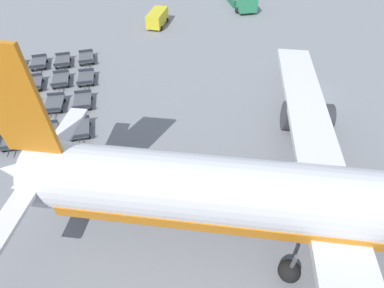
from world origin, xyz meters
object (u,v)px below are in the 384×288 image
(baggage_dolly_row_mid_b_col_b, at_px, (61,80))
(baggage_dolly_row_near_col_b, at_px, (7,86))
(baggage_dolly_row_near_col_a, at_px, (14,65))
(baggage_dolly_row_mid_a_col_b, at_px, (34,84))
(baggage_dolly_row_mid_a_col_a, at_px, (39,63))
(baggage_dolly_row_far_col_c, at_px, (82,101))
(baggage_dolly_row_mid_a_col_c, at_px, (24,108))
(airplane, at_px, (354,207))
(baggage_dolly_row_far_col_d, at_px, (80,129))
(baggage_dolly_row_far_col_b, at_px, (86,78))
(baggage_dolly_row_mid_b_col_d, at_px, (47,134))
(baggage_dolly_row_far_col_a, at_px, (86,58))
(baggage_dolly_row_mid_a_col_d, at_px, (13,139))
(service_van, at_px, (157,18))
(baggage_dolly_row_mid_b_col_c, at_px, (54,104))
(baggage_dolly_row_mid_b_col_a, at_px, (63,61))

(baggage_dolly_row_mid_b_col_b, bearing_deg, baggage_dolly_row_near_col_b, -75.68)
(baggage_dolly_row_near_col_a, xyz_separation_m, baggage_dolly_row_mid_a_col_b, (3.68, 3.85, 0.00))
(baggage_dolly_row_near_col_a, height_order, baggage_dolly_row_mid_b_col_b, same)
(baggage_dolly_row_mid_a_col_a, bearing_deg, baggage_dolly_row_far_col_c, 45.91)
(baggage_dolly_row_near_col_b, height_order, baggage_dolly_row_mid_a_col_c, same)
(airplane, relative_size, baggage_dolly_row_near_col_a, 12.68)
(baggage_dolly_row_far_col_c, bearing_deg, baggage_dolly_row_far_col_d, 14.39)
(baggage_dolly_row_far_col_b, distance_m, baggage_dolly_row_far_col_d, 8.45)
(baggage_dolly_row_mid_b_col_d, bearing_deg, baggage_dolly_row_far_col_a, -177.14)
(airplane, xyz_separation_m, baggage_dolly_row_mid_b_col_d, (-8.31, -22.17, -2.82))
(baggage_dolly_row_near_col_b, bearing_deg, baggage_dolly_row_mid_b_col_d, 44.73)
(baggage_dolly_row_near_col_b, bearing_deg, baggage_dolly_row_mid_a_col_d, 29.52)
(baggage_dolly_row_mid_b_col_b, distance_m, baggage_dolly_row_far_col_a, 5.05)
(baggage_dolly_row_far_col_a, bearing_deg, baggage_dolly_row_near_col_b, -46.33)
(baggage_dolly_row_far_col_c, bearing_deg, baggage_dolly_row_mid_b_col_d, -17.80)
(service_van, xyz_separation_m, baggage_dolly_row_far_col_d, (23.58, -3.81, -0.61))
(baggage_dolly_row_far_col_b, bearing_deg, baggage_dolly_row_mid_b_col_c, -19.51)
(baggage_dolly_row_mid_a_col_b, height_order, baggage_dolly_row_far_col_b, same)
(service_van, bearing_deg, baggage_dolly_row_mid_b_col_a, -39.24)
(baggage_dolly_row_far_col_d, bearing_deg, baggage_dolly_row_mid_b_col_c, -133.86)
(baggage_dolly_row_far_col_a, bearing_deg, baggage_dolly_row_mid_b_col_b, -15.11)
(baggage_dolly_row_mid_a_col_c, distance_m, baggage_dolly_row_far_col_d, 6.81)
(airplane, distance_m, baggage_dolly_row_far_col_b, 27.78)
(baggage_dolly_row_far_col_a, distance_m, baggage_dolly_row_far_col_d, 13.04)
(baggage_dolly_row_mid_b_col_c, relative_size, baggage_dolly_row_far_col_b, 1.00)
(baggage_dolly_row_mid_b_col_b, xyz_separation_m, baggage_dolly_row_mid_b_col_d, (8.54, 1.99, 0.00))
(baggage_dolly_row_near_col_b, xyz_separation_m, baggage_dolly_row_mid_b_col_a, (-5.34, 3.92, 0.00))
(baggage_dolly_row_near_col_a, xyz_separation_m, baggage_dolly_row_mid_a_col_d, (12.16, 5.80, 0.00))
(service_van, bearing_deg, baggage_dolly_row_far_col_a, -32.86)
(baggage_dolly_row_mid_a_col_c, xyz_separation_m, baggage_dolly_row_far_col_a, (-9.88, 2.97, 0.00))
(baggage_dolly_row_mid_b_col_b, height_order, baggage_dolly_row_far_col_a, same)
(baggage_dolly_row_near_col_b, distance_m, baggage_dolly_row_mid_b_col_d, 10.17)
(baggage_dolly_row_mid_a_col_b, xyz_separation_m, baggage_dolly_row_mid_b_col_c, (3.43, 3.54, 0.00))
(baggage_dolly_row_far_col_c, bearing_deg, baggage_dolly_row_mid_a_col_d, -36.71)
(baggage_dolly_row_mid_a_col_d, relative_size, baggage_dolly_row_mid_b_col_b, 1.00)
(baggage_dolly_row_near_col_b, relative_size, baggage_dolly_row_mid_b_col_b, 1.00)
(baggage_dolly_row_mid_b_col_a, distance_m, baggage_dolly_row_far_col_b, 5.25)
(airplane, height_order, baggage_dolly_row_mid_b_col_c, airplane)
(baggage_dolly_row_mid_b_col_a, bearing_deg, baggage_dolly_row_far_col_d, 26.32)
(baggage_dolly_row_mid_b_col_a, bearing_deg, baggage_dolly_row_far_col_c, 31.78)
(baggage_dolly_row_near_col_b, height_order, baggage_dolly_row_far_col_a, same)
(baggage_dolly_row_mid_a_col_c, xyz_separation_m, baggage_dolly_row_far_col_c, (-1.30, 5.20, 0.00))
(baggage_dolly_row_mid_b_col_c, bearing_deg, baggage_dolly_row_mid_b_col_a, -165.19)
(baggage_dolly_row_far_col_a, height_order, baggage_dolly_row_far_col_d, same)
(baggage_dolly_row_near_col_a, distance_m, baggage_dolly_row_mid_b_col_a, 5.33)
(baggage_dolly_row_mid_b_col_a, bearing_deg, airplane, 50.59)
(baggage_dolly_row_mid_a_col_a, distance_m, baggage_dolly_row_mid_b_col_d, 13.33)
(baggage_dolly_row_mid_a_col_c, xyz_separation_m, baggage_dolly_row_far_col_b, (-5.47, 4.27, 0.00))
(baggage_dolly_row_mid_b_col_a, distance_m, baggage_dolly_row_mid_b_col_b, 4.21)
(service_van, distance_m, baggage_dolly_row_mid_a_col_a, 17.41)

